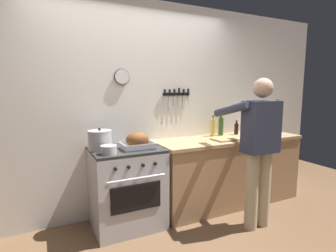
{
  "coord_description": "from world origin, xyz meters",
  "views": [
    {
      "loc": [
        -1.07,
        -1.78,
        1.56
      ],
      "look_at": [
        0.23,
        0.85,
        1.14
      ],
      "focal_mm": 28.5,
      "sensor_mm": 36.0,
      "label": 1
    }
  ],
  "objects_px": {
    "bottle_soy_sauce": "(236,128)",
    "cutting_board": "(227,139)",
    "stove": "(127,187)",
    "saucepan": "(109,150)",
    "bottle_olive_oil": "(221,126)",
    "bottle_cooking_oil": "(213,127)",
    "stock_pot": "(100,140)",
    "person_cook": "(259,144)",
    "roasting_pan": "(137,141)"
  },
  "relations": [
    {
      "from": "saucepan",
      "to": "person_cook",
      "type": "bearing_deg",
      "value": -16.89
    },
    {
      "from": "stock_pot",
      "to": "saucepan",
      "type": "distance_m",
      "value": 0.24
    },
    {
      "from": "cutting_board",
      "to": "bottle_olive_oil",
      "type": "height_order",
      "value": "bottle_olive_oil"
    },
    {
      "from": "bottle_cooking_oil",
      "to": "bottle_olive_oil",
      "type": "height_order",
      "value": "bottle_olive_oil"
    },
    {
      "from": "roasting_pan",
      "to": "stock_pot",
      "type": "distance_m",
      "value": 0.4
    },
    {
      "from": "roasting_pan",
      "to": "bottle_soy_sauce",
      "type": "distance_m",
      "value": 1.59
    },
    {
      "from": "roasting_pan",
      "to": "cutting_board",
      "type": "xyz_separation_m",
      "value": [
        1.19,
        -0.04,
        -0.07
      ]
    },
    {
      "from": "saucepan",
      "to": "bottle_soy_sauce",
      "type": "bearing_deg",
      "value": 10.15
    },
    {
      "from": "stove",
      "to": "saucepan",
      "type": "bearing_deg",
      "value": -142.44
    },
    {
      "from": "stock_pot",
      "to": "bottle_soy_sauce",
      "type": "xyz_separation_m",
      "value": [
        1.95,
        0.11,
        -0.02
      ]
    },
    {
      "from": "saucepan",
      "to": "bottle_cooking_oil",
      "type": "xyz_separation_m",
      "value": [
        1.53,
        0.38,
        0.07
      ]
    },
    {
      "from": "saucepan",
      "to": "bottle_olive_oil",
      "type": "relative_size",
      "value": 0.53
    },
    {
      "from": "stock_pot",
      "to": "stove",
      "type": "bearing_deg",
      "value": -11.01
    },
    {
      "from": "stock_pot",
      "to": "bottle_olive_oil",
      "type": "relative_size",
      "value": 0.81
    },
    {
      "from": "stock_pot",
      "to": "bottle_soy_sauce",
      "type": "height_order",
      "value": "stock_pot"
    },
    {
      "from": "saucepan",
      "to": "bottle_soy_sauce",
      "type": "relative_size",
      "value": 0.82
    },
    {
      "from": "person_cook",
      "to": "bottle_cooking_oil",
      "type": "distance_m",
      "value": 0.85
    },
    {
      "from": "roasting_pan",
      "to": "bottle_cooking_oil",
      "type": "bearing_deg",
      "value": 12.71
    },
    {
      "from": "person_cook",
      "to": "bottle_soy_sauce",
      "type": "relative_size",
      "value": 8.35
    },
    {
      "from": "bottle_olive_oil",
      "to": "bottle_cooking_oil",
      "type": "bearing_deg",
      "value": 179.78
    },
    {
      "from": "cutting_board",
      "to": "bottle_cooking_oil",
      "type": "distance_m",
      "value": 0.32
    },
    {
      "from": "person_cook",
      "to": "saucepan",
      "type": "relative_size",
      "value": 10.17
    },
    {
      "from": "stock_pot",
      "to": "bottle_olive_oil",
      "type": "xyz_separation_m",
      "value": [
        1.7,
        0.14,
        0.02
      ]
    },
    {
      "from": "stove",
      "to": "bottle_cooking_oil",
      "type": "height_order",
      "value": "bottle_cooking_oil"
    },
    {
      "from": "bottle_olive_oil",
      "to": "stock_pot",
      "type": "bearing_deg",
      "value": -175.21
    },
    {
      "from": "roasting_pan",
      "to": "cutting_board",
      "type": "bearing_deg",
      "value": -1.82
    },
    {
      "from": "stock_pot",
      "to": "bottle_cooking_oil",
      "type": "distance_m",
      "value": 1.58
    },
    {
      "from": "cutting_board",
      "to": "bottle_olive_oil",
      "type": "relative_size",
      "value": 1.17
    },
    {
      "from": "saucepan",
      "to": "stove",
      "type": "bearing_deg",
      "value": 37.56
    },
    {
      "from": "bottle_soy_sauce",
      "to": "bottle_olive_oil",
      "type": "distance_m",
      "value": 0.25
    },
    {
      "from": "roasting_pan",
      "to": "cutting_board",
      "type": "relative_size",
      "value": 0.98
    },
    {
      "from": "cutting_board",
      "to": "person_cook",
      "type": "bearing_deg",
      "value": -89.25
    },
    {
      "from": "person_cook",
      "to": "bottle_soy_sauce",
      "type": "xyz_separation_m",
      "value": [
        0.38,
        0.81,
        0.03
      ]
    },
    {
      "from": "cutting_board",
      "to": "bottle_soy_sauce",
      "type": "xyz_separation_m",
      "value": [
        0.38,
        0.27,
        0.07
      ]
    },
    {
      "from": "cutting_board",
      "to": "stove",
      "type": "bearing_deg",
      "value": 175.12
    },
    {
      "from": "bottle_cooking_oil",
      "to": "bottle_olive_oil",
      "type": "distance_m",
      "value": 0.13
    },
    {
      "from": "bottle_soy_sauce",
      "to": "person_cook",
      "type": "bearing_deg",
      "value": -114.94
    },
    {
      "from": "bottle_soy_sauce",
      "to": "cutting_board",
      "type": "bearing_deg",
      "value": -144.67
    },
    {
      "from": "stove",
      "to": "bottle_soy_sauce",
      "type": "bearing_deg",
      "value": 5.49
    },
    {
      "from": "stove",
      "to": "stock_pot",
      "type": "height_order",
      "value": "stock_pot"
    },
    {
      "from": "cutting_board",
      "to": "bottle_soy_sauce",
      "type": "relative_size",
      "value": 1.81
    },
    {
      "from": "stove",
      "to": "person_cook",
      "type": "distance_m",
      "value": 1.54
    },
    {
      "from": "roasting_pan",
      "to": "cutting_board",
      "type": "height_order",
      "value": "roasting_pan"
    },
    {
      "from": "person_cook",
      "to": "roasting_pan",
      "type": "bearing_deg",
      "value": 52.79
    },
    {
      "from": "roasting_pan",
      "to": "saucepan",
      "type": "bearing_deg",
      "value": -162.46
    },
    {
      "from": "roasting_pan",
      "to": "stock_pot",
      "type": "relative_size",
      "value": 1.4
    },
    {
      "from": "bottle_soy_sauce",
      "to": "bottle_olive_oil",
      "type": "relative_size",
      "value": 0.64
    },
    {
      "from": "stock_pot",
      "to": "person_cook",
      "type": "bearing_deg",
      "value": -24.02
    },
    {
      "from": "stove",
      "to": "roasting_pan",
      "type": "relative_size",
      "value": 2.56
    },
    {
      "from": "stock_pot",
      "to": "bottle_olive_oil",
      "type": "height_order",
      "value": "bottle_olive_oil"
    }
  ]
}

